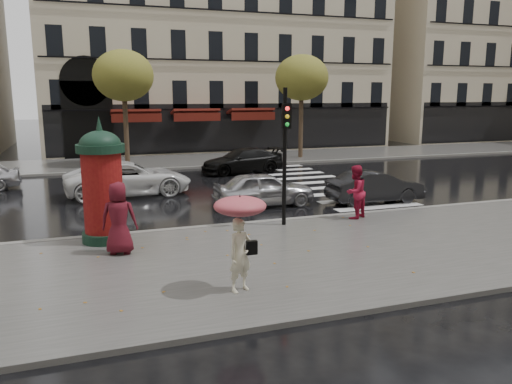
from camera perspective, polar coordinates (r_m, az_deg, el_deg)
name	(u,v)px	position (r m, az deg, el deg)	size (l,w,h in m)	color
ground	(266,256)	(13.19, 1.16, -7.29)	(160.00, 160.00, 0.00)	black
near_sidewalk	(273,259)	(12.73, 1.94, -7.70)	(90.00, 7.00, 0.12)	#474744
far_sidewalk	(160,162)	(31.32, -10.93, 3.39)	(90.00, 6.00, 0.12)	#474744
near_kerb	(234,225)	(15.90, -2.58, -3.81)	(90.00, 0.25, 0.14)	slate
far_kerb	(168,169)	(28.38, -10.06, 2.65)	(90.00, 0.25, 0.14)	slate
zebra_crossing	(314,182)	(24.07, 6.70, 1.09)	(3.60, 11.75, 0.01)	silver
bldg_far_corner	(209,5)	(43.59, -5.40, 20.51)	(26.00, 14.00, 22.90)	#B7A88C
bldg_far_right	(483,21)	(57.12, 24.52, 17.35)	(24.00, 14.00, 22.90)	#B7A88C
tree_far_left	(123,76)	(29.85, -14.91, 12.69)	(3.40, 3.40, 6.64)	#38281C
tree_far_right	(302,78)	(32.61, 5.24, 12.84)	(3.40, 3.40, 6.64)	#38281C
woman_umbrella	(240,227)	(10.22, -1.82, -4.07)	(1.08, 1.08, 2.08)	beige
woman_red	(355,192)	(16.71, 11.26, 0.01)	(0.86, 0.67, 1.77)	#A51431
man_burgundy	(119,218)	(13.21, -15.40, -2.89)	(0.92, 0.60, 1.88)	#54101B
morris_column	(102,182)	(14.35, -17.15, 1.08)	(1.29, 1.29, 3.48)	black
traffic_light	(285,143)	(15.27, 3.36, 5.57)	(0.30, 0.41, 4.24)	black
car_silver	(264,189)	(18.82, 0.89, 0.36)	(1.53, 3.81, 1.30)	#B4B5B9
car_darkgrey	(375,187)	(19.96, 13.45, 0.60)	(1.32, 3.79, 1.25)	black
car_white	(128,178)	(21.45, -14.37, 1.52)	(2.38, 5.16, 1.43)	white
car_black	(242,161)	(26.81, -1.59, 3.59)	(1.83, 4.51, 1.31)	black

